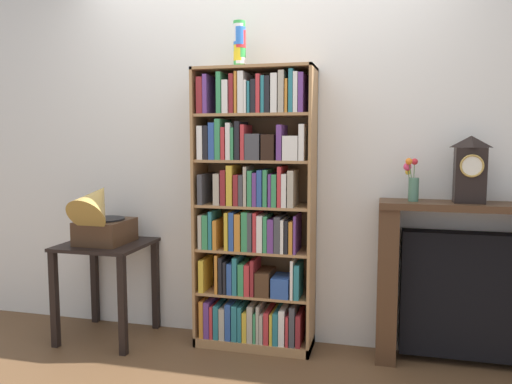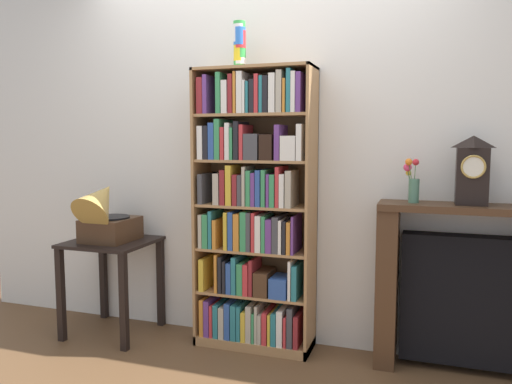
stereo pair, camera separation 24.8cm
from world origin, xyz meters
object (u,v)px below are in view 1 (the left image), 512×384
object	(u,v)px
bookshelf	(254,215)
side_table_left	(107,265)
gramophone	(100,215)
fireplace_mantel	(470,286)
mantel_clock	(470,169)
cup_stack	(240,44)
flower_vase	(412,181)

from	to	relation	value
bookshelf	side_table_left	world-z (taller)	bookshelf
side_table_left	gramophone	world-z (taller)	gramophone
side_table_left	fireplace_mantel	bearing A→B (deg)	3.69
bookshelf	mantel_clock	xyz separation A→B (m)	(1.29, 0.01, 0.31)
gramophone	fireplace_mantel	distance (m)	2.36
cup_stack	flower_vase	xyz separation A→B (m)	(1.05, 0.04, -0.84)
side_table_left	fireplace_mantel	distance (m)	2.33
gramophone	cup_stack	bearing A→B (deg)	9.41
fireplace_mantel	flower_vase	xyz separation A→B (m)	(-0.35, -0.02, 0.62)
mantel_clock	gramophone	bearing A→B (deg)	-175.41
fireplace_mantel	mantel_clock	world-z (taller)	mantel_clock
bookshelf	fireplace_mantel	world-z (taller)	bookshelf
fireplace_mantel	flower_vase	world-z (taller)	flower_vase
bookshelf	fireplace_mantel	bearing A→B (deg)	1.62
bookshelf	mantel_clock	size ratio (longest dim) A/B	4.64
side_table_left	flower_vase	bearing A→B (deg)	3.80
side_table_left	mantel_clock	bearing A→B (deg)	3.11
mantel_clock	flower_vase	size ratio (longest dim) A/B	1.50
cup_stack	fireplace_mantel	bearing A→B (deg)	2.31
side_table_left	fireplace_mantel	xyz separation A→B (m)	(2.32, 0.15, -0.02)
fireplace_mantel	side_table_left	bearing A→B (deg)	-176.31
fireplace_mantel	flower_vase	bearing A→B (deg)	-176.93
gramophone	mantel_clock	bearing A→B (deg)	4.59
mantel_clock	fireplace_mantel	bearing A→B (deg)	37.87
flower_vase	cup_stack	bearing A→B (deg)	-177.94
gramophone	fireplace_mantel	xyz separation A→B (m)	(2.32, 0.21, -0.37)
bookshelf	gramophone	xyz separation A→B (m)	(-1.00, -0.17, -0.02)
side_table_left	cup_stack	bearing A→B (deg)	5.78
bookshelf	fireplace_mantel	distance (m)	1.37
cup_stack	side_table_left	bearing A→B (deg)	-174.22
side_table_left	gramophone	distance (m)	0.35
bookshelf	fireplace_mantel	size ratio (longest dim) A/B	1.68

